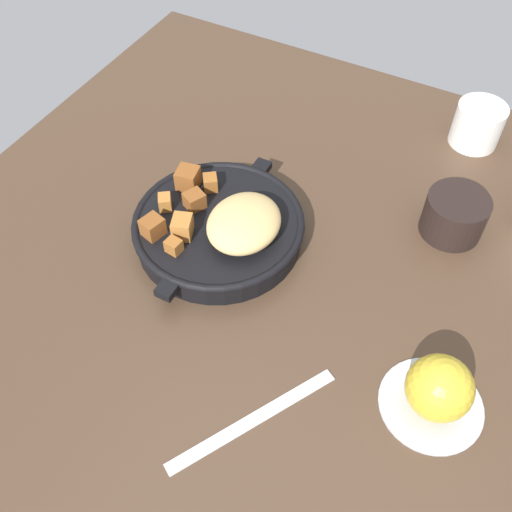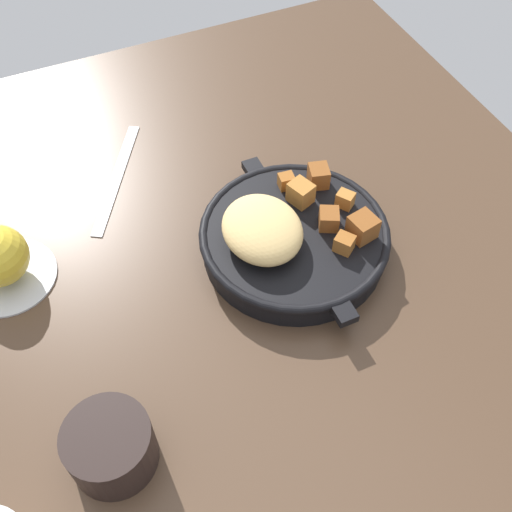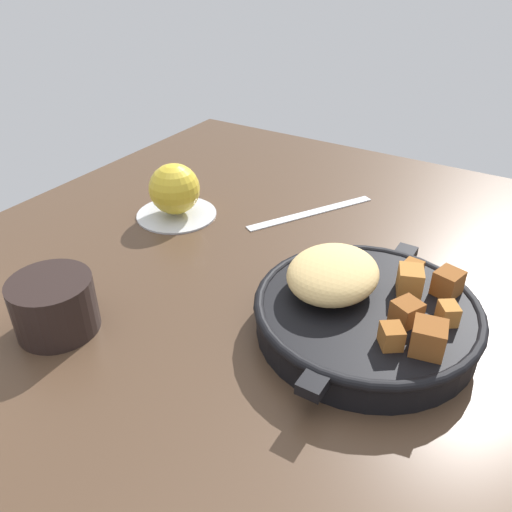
% 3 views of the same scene
% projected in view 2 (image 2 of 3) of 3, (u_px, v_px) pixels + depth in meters
% --- Properties ---
extents(ground_plane, '(1.04, 1.01, 0.02)m').
position_uv_depth(ground_plane, '(225.00, 270.00, 0.80)').
color(ground_plane, '#473323').
extents(cast_iron_skillet, '(0.29, 0.25, 0.08)m').
position_uv_depth(cast_iron_skillet, '(291.00, 236.00, 0.78)').
color(cast_iron_skillet, black).
rests_on(cast_iron_skillet, ground_plane).
extents(saucer_plate, '(0.12, 0.12, 0.01)m').
position_uv_depth(saucer_plate, '(8.00, 276.00, 0.78)').
color(saucer_plate, '#B7BABF').
rests_on(saucer_plate, ground_plane).
extents(butter_knife, '(0.20, 0.13, 0.00)m').
position_uv_depth(butter_knife, '(117.00, 177.00, 0.89)').
color(butter_knife, silver).
rests_on(butter_knife, ground_plane).
extents(coffee_mug_dark, '(0.09, 0.09, 0.06)m').
position_uv_depth(coffee_mug_dark, '(111.00, 447.00, 0.61)').
color(coffee_mug_dark, black).
rests_on(coffee_mug_dark, ground_plane).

